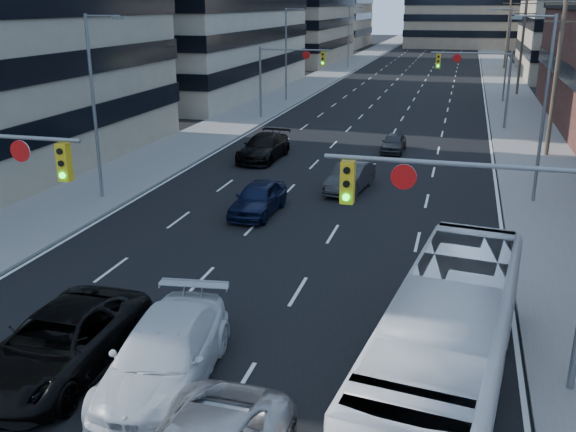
% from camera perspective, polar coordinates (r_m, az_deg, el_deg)
% --- Properties ---
extents(road_surface, '(18.00, 300.00, 0.02)m').
position_cam_1_polar(road_surface, '(138.02, 12.81, 14.06)').
color(road_surface, black).
rests_on(road_surface, ground).
extents(sidewalk_left, '(5.00, 300.00, 0.15)m').
position_cam_1_polar(sidewalk_left, '(139.06, 7.94, 14.39)').
color(sidewalk_left, slate).
rests_on(sidewalk_left, ground).
extents(sidewalk_right, '(5.00, 300.00, 0.15)m').
position_cam_1_polar(sidewalk_right, '(137.93, 17.72, 13.69)').
color(sidewalk_right, slate).
rests_on(sidewalk_right, ground).
extents(office_left_far, '(20.00, 30.00, 16.00)m').
position_cam_1_polar(office_left_far, '(111.86, -0.73, 17.68)').
color(office_left_far, gray).
rests_on(office_left_far, ground).
extents(bg_block_left, '(24.00, 24.00, 20.00)m').
position_cam_1_polar(bg_block_left, '(151.58, 2.12, 18.62)').
color(bg_block_left, '#ADA089').
rests_on(bg_block_left, ground).
extents(signal_near_right, '(6.59, 0.33, 6.00)m').
position_cam_1_polar(signal_near_right, '(16.37, 16.85, -0.73)').
color(signal_near_right, slate).
rests_on(signal_near_right, ground).
extents(signal_far_left, '(6.09, 0.33, 6.00)m').
position_cam_1_polar(signal_far_left, '(54.73, -0.12, 13.01)').
color(signal_far_left, slate).
rests_on(signal_far_left, ground).
extents(signal_far_right, '(6.09, 0.33, 6.00)m').
position_cam_1_polar(signal_far_right, '(52.79, 16.56, 12.07)').
color(signal_far_right, slate).
rests_on(signal_far_right, ground).
extents(utility_pole_block, '(2.20, 0.28, 11.00)m').
position_cam_1_polar(utility_pole_block, '(44.02, 22.84, 12.22)').
color(utility_pole_block, '#4C3D2D').
rests_on(utility_pole_block, ground).
extents(utility_pole_midblock, '(2.20, 0.28, 11.00)m').
position_cam_1_polar(utility_pole_midblock, '(73.82, 20.13, 14.49)').
color(utility_pole_midblock, '#4C3D2D').
rests_on(utility_pole_midblock, ground).
extents(utility_pole_distant, '(2.20, 0.28, 11.00)m').
position_cam_1_polar(utility_pole_distant, '(103.74, 18.97, 15.44)').
color(utility_pole_distant, '#4C3D2D').
rests_on(utility_pole_distant, ground).
extents(streetlight_left_near, '(2.03, 0.22, 9.00)m').
position_cam_1_polar(streetlight_left_near, '(32.72, -16.69, 9.90)').
color(streetlight_left_near, slate).
rests_on(streetlight_left_near, ground).
extents(streetlight_left_mid, '(2.03, 0.22, 9.00)m').
position_cam_1_polar(streetlight_left_mid, '(64.98, -0.04, 14.53)').
color(streetlight_left_mid, slate).
rests_on(streetlight_left_mid, ground).
extents(streetlight_left_far, '(2.03, 0.22, 9.00)m').
position_cam_1_polar(streetlight_left_far, '(99.12, 5.52, 15.79)').
color(streetlight_left_far, slate).
rests_on(streetlight_left_far, ground).
extents(streetlight_right_near, '(2.03, 0.22, 9.00)m').
position_cam_1_polar(streetlight_right_near, '(33.02, 21.63, 9.46)').
color(streetlight_right_near, slate).
rests_on(streetlight_right_near, ground).
extents(streetlight_right_far, '(2.03, 0.22, 9.00)m').
position_cam_1_polar(streetlight_right_far, '(67.77, 18.81, 13.75)').
color(streetlight_right_far, slate).
rests_on(streetlight_right_far, ground).
extents(black_pickup, '(2.82, 6.09, 1.69)m').
position_cam_1_polar(black_pickup, '(18.48, -19.62, -10.59)').
color(black_pickup, black).
rests_on(black_pickup, ground).
extents(white_van, '(3.16, 6.25, 1.74)m').
position_cam_1_polar(white_van, '(17.17, -10.90, -12.02)').
color(white_van, silver).
rests_on(white_van, ground).
extents(transit_bus, '(4.06, 11.54, 3.15)m').
position_cam_1_polar(transit_bus, '(16.39, 13.94, -11.00)').
color(transit_bus, white).
rests_on(transit_bus, ground).
extents(sedan_blue, '(1.94, 4.52, 1.52)m').
position_cam_1_polar(sedan_blue, '(30.10, -2.66, 1.58)').
color(sedan_blue, black).
rests_on(sedan_blue, ground).
extents(sedan_grey_center, '(2.14, 4.60, 1.46)m').
position_cam_1_polar(sedan_grey_center, '(33.96, 5.54, 3.42)').
color(sedan_grey_center, '#2D2D2F').
rests_on(sedan_grey_center, ground).
extents(sedan_black_far, '(2.46, 5.56, 1.59)m').
position_cam_1_polar(sedan_black_far, '(40.78, -2.18, 6.12)').
color(sedan_black_far, black).
rests_on(sedan_black_far, ground).
extents(sedan_grey_right, '(1.52, 3.61, 1.22)m').
position_cam_1_polar(sedan_grey_right, '(43.56, 9.37, 6.44)').
color(sedan_grey_right, '#2E2E30').
rests_on(sedan_grey_right, ground).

